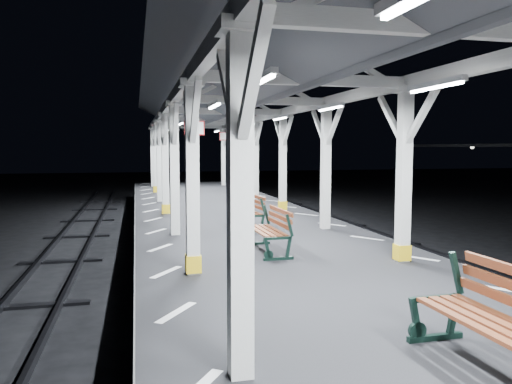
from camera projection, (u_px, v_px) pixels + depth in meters
name	position (u px, v px, depth m)	size (l,w,h in m)	color
ground	(347.00, 366.00, 7.26)	(120.00, 120.00, 0.00)	black
platform	(348.00, 333.00, 7.21)	(6.00, 50.00, 1.00)	black
hazard_stripes_left	(176.00, 312.00, 6.60)	(1.00, 48.00, 0.01)	silver
hazard_stripes_right	(494.00, 288.00, 7.74)	(1.00, 48.00, 0.01)	silver
canopy	(353.00, 47.00, 6.84)	(5.40, 49.00, 4.65)	silver
bench_near	(504.00, 319.00, 4.75)	(0.74, 1.90, 1.02)	black
bench_mid	(271.00, 229.00, 10.42)	(0.67, 1.69, 0.91)	black
bench_far	(249.00, 210.00, 13.59)	(0.73, 1.69, 0.89)	black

